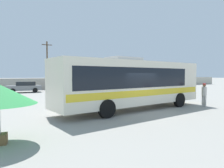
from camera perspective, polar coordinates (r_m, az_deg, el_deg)
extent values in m
plane|color=gray|center=(22.40, -7.92, -3.60)|extent=(300.00, 300.00, 0.00)
cube|color=#B2AD9E|center=(35.29, -15.61, 0.07)|extent=(80.00, 0.30, 1.83)
cube|color=silver|center=(14.20, 5.97, 0.44)|extent=(11.61, 4.21, 2.86)
cube|color=black|center=(13.81, 4.25, 1.82)|extent=(9.60, 3.94, 1.26)
cube|color=yellow|center=(14.24, 5.96, -2.09)|extent=(11.39, 4.20, 0.40)
cube|color=#19212D|center=(18.54, 19.00, 2.40)|extent=(0.38, 2.28, 1.49)
cube|color=yellow|center=(18.61, 18.93, -2.53)|extent=(0.43, 2.48, 0.69)
cube|color=#B2B2B2|center=(13.66, 3.36, 6.88)|extent=(2.38, 1.71, 0.24)
cylinder|color=black|center=(17.67, 11.64, -3.58)|extent=(1.07, 0.45, 1.04)
cylinder|color=black|center=(16.16, 18.17, -4.22)|extent=(1.07, 0.45, 1.04)
cylinder|color=black|center=(13.46, -7.53, -5.46)|extent=(1.07, 0.45, 1.04)
cylinder|color=black|center=(11.42, -1.45, -6.89)|extent=(1.07, 0.45, 1.04)
cylinder|color=#B7B2A8|center=(16.95, 23.89, -4.35)|extent=(0.16, 0.16, 0.84)
cylinder|color=#B7B2A8|center=(16.94, 24.43, -4.36)|extent=(0.16, 0.16, 0.84)
cylinder|color=#B7B2A8|center=(16.87, 24.21, -1.83)|extent=(0.49, 0.49, 0.66)
sphere|color=brown|center=(16.85, 24.23, -0.32)|extent=(0.23, 0.23, 0.23)
cylinder|color=red|center=(16.84, 24.24, 0.02)|extent=(0.24, 0.24, 0.07)
cube|color=brown|center=(8.29, -28.64, -13.25)|extent=(0.50, 0.50, 0.36)
cube|color=slate|center=(30.36, -23.22, -0.97)|extent=(4.52, 2.13, 0.63)
cube|color=black|center=(30.33, -22.82, 0.12)|extent=(2.53, 1.83, 0.52)
cylinder|color=black|center=(29.51, -25.83, -1.72)|extent=(0.65, 0.27, 0.64)
cylinder|color=black|center=(31.27, -25.73, -1.49)|extent=(0.65, 0.27, 0.64)
cylinder|color=black|center=(29.55, -20.54, -1.63)|extent=(0.65, 0.27, 0.64)
cylinder|color=black|center=(31.30, -20.74, -1.40)|extent=(0.65, 0.27, 0.64)
cube|color=maroon|center=(32.40, -12.50, -0.60)|extent=(4.14, 1.99, 0.64)
cube|color=black|center=(32.31, -12.86, 0.41)|extent=(2.31, 1.76, 0.52)
cylinder|color=black|center=(33.67, -10.95, -1.02)|extent=(0.65, 0.25, 0.64)
cylinder|color=black|center=(32.02, -9.86, -1.19)|extent=(0.65, 0.25, 0.64)
cylinder|color=black|center=(32.89, -15.07, -1.14)|extent=(0.65, 0.25, 0.64)
cylinder|color=black|center=(31.20, -14.18, -1.33)|extent=(0.65, 0.25, 0.64)
cylinder|color=#4C3823|center=(38.90, -17.54, 5.08)|extent=(0.24, 0.24, 8.37)
cube|color=#473321|center=(39.23, -17.61, 10.32)|extent=(1.80, 0.21, 0.12)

